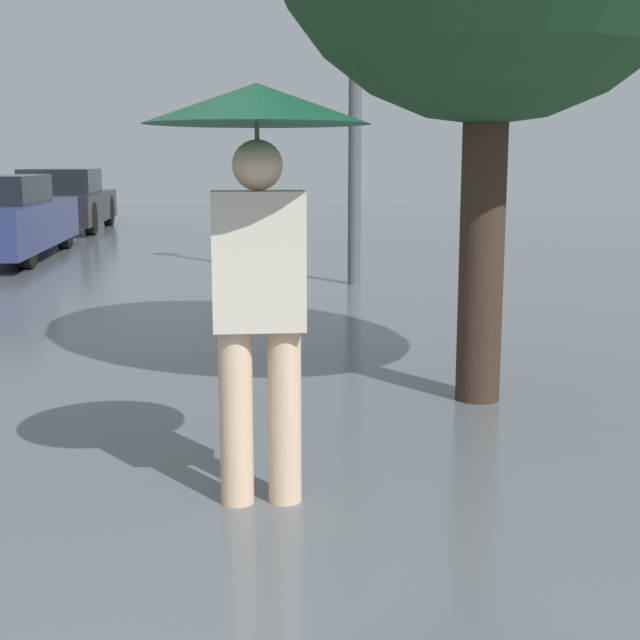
{
  "coord_description": "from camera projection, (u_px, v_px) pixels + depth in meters",
  "views": [
    {
      "loc": [
        0.27,
        -0.51,
        1.48
      ],
      "look_at": [
        0.63,
        3.21,
        0.81
      ],
      "focal_mm": 50.0,
      "sensor_mm": 36.0,
      "label": 1
    }
  ],
  "objects": [
    {
      "name": "parked_car_farthest",
      "position": [
        63.0,
        202.0,
        18.75
      ],
      "size": [
        1.67,
        4.22,
        1.28
      ],
      "color": "black",
      "rests_on": "ground_plane"
    },
    {
      "name": "street_lamp",
      "position": [
        356.0,
        18.0,
        10.17
      ],
      "size": [
        0.37,
        0.37,
        4.91
      ],
      "color": "#515456",
      "rests_on": "ground_plane"
    },
    {
      "name": "pedestrian",
      "position": [
        258.0,
        185.0,
        3.67
      ],
      "size": [
        0.93,
        0.93,
        1.79
      ],
      "color": "beige",
      "rests_on": "ground_plane"
    }
  ]
}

